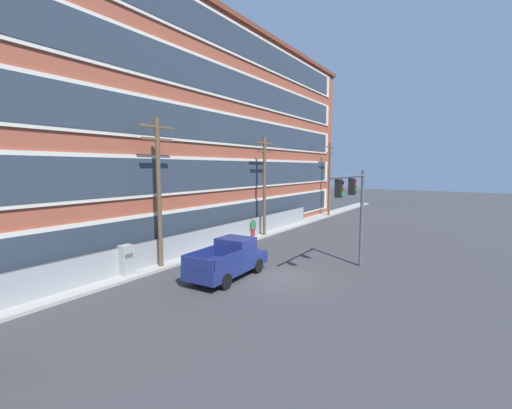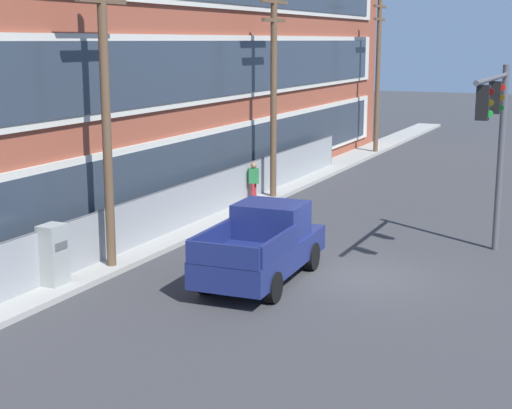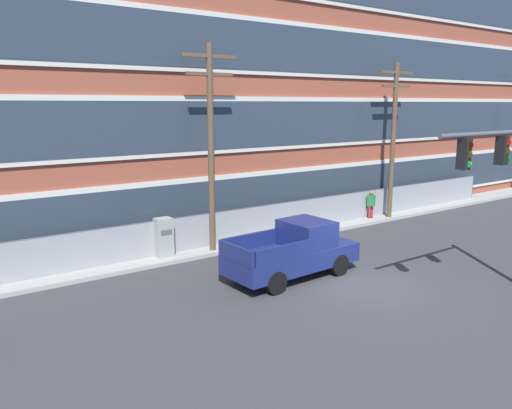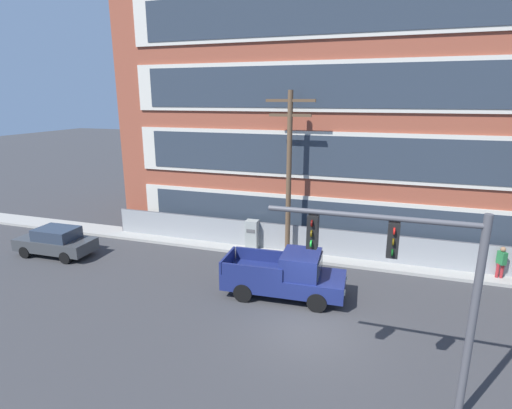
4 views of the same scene
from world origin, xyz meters
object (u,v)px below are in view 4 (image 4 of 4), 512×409
utility_pole_near_corner (289,169)px  electrical_cabinet (252,235)px  traffic_signal_mast (409,272)px  pickup_truck_navy (287,276)px  pedestrian_near_cabinet (501,261)px  sedan_dark_grey (56,241)px

utility_pole_near_corner → electrical_cabinet: 4.46m
traffic_signal_mast → pickup_truck_navy: (-4.41, 5.29, -3.11)m
pickup_truck_navy → pedestrian_near_cabinet: 10.18m
sedan_dark_grey → pedestrian_near_cabinet: pedestrian_near_cabinet is taller
pickup_truck_navy → sedan_dark_grey: pickup_truck_navy is taller
traffic_signal_mast → pickup_truck_navy: bearing=129.8°
pedestrian_near_cabinet → sedan_dark_grey: bearing=-170.0°
sedan_dark_grey → utility_pole_near_corner: (11.97, 3.62, 4.01)m
traffic_signal_mast → pickup_truck_navy: size_ratio=1.08×
traffic_signal_mast → pickup_truck_navy: traffic_signal_mast is taller
traffic_signal_mast → sedan_dark_grey: size_ratio=1.34×
pickup_truck_navy → electrical_cabinet: size_ratio=3.00×
sedan_dark_grey → pickup_truck_navy: bearing=-2.9°
utility_pole_near_corner → pedestrian_near_cabinet: 10.82m
sedan_dark_grey → utility_pole_near_corner: utility_pole_near_corner is taller
pickup_truck_navy → electrical_cabinet: pickup_truck_navy is taller
traffic_signal_mast → pedestrian_near_cabinet: bearing=64.5°
traffic_signal_mast → electrical_cabinet: 12.84m
pickup_truck_navy → sedan_dark_grey: bearing=177.1°
pedestrian_near_cabinet → utility_pole_near_corner: bearing=-178.5°
electrical_cabinet → traffic_signal_mast: bearing=-52.8°
sedan_dark_grey → electrical_cabinet: 10.63m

